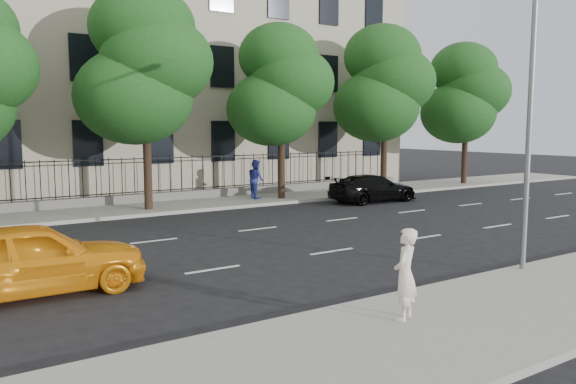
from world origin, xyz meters
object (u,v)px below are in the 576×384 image
woman_near (405,274)px  black_sedan (373,188)px  street_light (513,73)px  yellow_taxi (32,258)px

woman_near → black_sedan: bearing=-159.9°
street_light → yellow_taxi: street_light is taller
yellow_taxi → woman_near: bearing=-136.2°
black_sedan → woman_near: size_ratio=2.74×
street_light → black_sedan: bearing=63.0°
street_light → woman_near: size_ratio=4.58×
street_light → black_sedan: 14.33m
woman_near → yellow_taxi: bearing=-77.6°
street_light → woman_near: bearing=-162.8°
street_light → yellow_taxi: 12.52m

